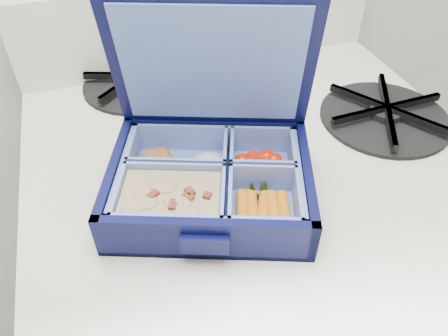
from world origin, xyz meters
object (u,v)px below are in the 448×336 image
object	(u,v)px
bento_box	(210,182)
burner_grate	(386,111)
stove	(244,319)
fork	(251,120)

from	to	relation	value
bento_box	burner_grate	distance (m)	0.32
stove	bento_box	world-z (taller)	bento_box
burner_grate	fork	distance (m)	0.21
stove	burner_grate	distance (m)	0.54
burner_grate	fork	xyz separation A→B (m)	(-0.20, 0.06, -0.01)
bento_box	burner_grate	bearing A→B (deg)	34.68
burner_grate	stove	bearing A→B (deg)	-177.87
stove	fork	size ratio (longest dim) A/B	4.85
bento_box	fork	xyz separation A→B (m)	(0.11, 0.14, -0.03)
bento_box	fork	bearing A→B (deg)	72.62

